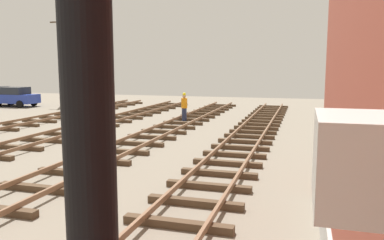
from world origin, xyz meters
The scene contains 4 objects.
signal_mast centered at (3.34, -0.13, 3.23)m, with size 0.36×0.40×5.13m.
parked_car_blue centered at (-21.06, 27.34, 0.90)m, with size 4.20×2.04×1.76m.
utility_pole_far centered at (-17.71, 29.66, 4.20)m, with size 1.80×0.24×8.02m.
track_worker_distant centered at (-3.50, 22.64, 0.93)m, with size 0.40×0.40×1.87m.
Camera 1 is at (4.04, -1.24, 3.48)m, focal length 35.82 mm.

